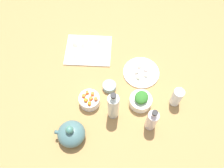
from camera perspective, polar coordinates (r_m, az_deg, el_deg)
name	(u,v)px	position (r cm, az deg, el deg)	size (l,w,h in cm)	color
tabletop	(112,89)	(145.95, 0.00, -1.23)	(190.00, 190.00, 3.00)	#A87F48
cutting_board	(88,50)	(160.57, -5.80, 8.24)	(30.54, 25.16, 1.00)	silver
plate_tofu	(141,72)	(150.72, 7.15, 2.83)	(23.06, 23.06, 1.20)	white
bowl_greens	(141,101)	(138.28, 7.01, -4.21)	(13.08, 13.08, 6.04)	white
bowl_carrots	(89,100)	(138.03, -5.55, -3.99)	(12.17, 12.17, 6.26)	white
bowl_small_side	(109,86)	(143.17, -0.65, -0.55)	(8.26, 8.26, 3.56)	gray
teapot	(71,134)	(129.83, -9.96, -11.91)	(16.68, 15.04, 13.88)	#486D6D
bottle_0	(152,120)	(128.95, 9.73, -8.77)	(6.11, 6.11, 19.52)	silver
bottle_1	(113,106)	(127.45, 0.31, -5.50)	(6.31, 6.31, 24.65)	silver
drinking_glass_0	(177,97)	(139.45, 15.60, -3.12)	(6.02, 6.02, 13.36)	white
carrot_cube_0	(86,100)	(133.79, -6.43, -3.99)	(1.80, 1.80, 1.80)	orange
carrot_cube_1	(96,99)	(133.61, -3.98, -3.69)	(1.80, 1.80, 1.80)	orange
carrot_cube_2	(84,96)	(135.14, -6.94, -2.90)	(1.80, 1.80, 1.80)	orange
carrot_cube_3	(93,94)	(135.21, -4.78, -2.41)	(1.80, 1.80, 1.80)	orange
carrot_cube_4	(87,92)	(135.91, -6.11, -2.07)	(1.80, 1.80, 1.80)	orange
carrot_cube_5	(89,104)	(132.71, -5.56, -4.80)	(1.80, 1.80, 1.80)	orange
carrot_cube_6	(91,98)	(133.98, -5.22, -3.56)	(1.80, 1.80, 1.80)	orange
chopped_greens_mound	(141,97)	(133.65, 7.24, -3.28)	(8.70, 7.65, 4.27)	#307327
tofu_cube_0	(136,72)	(148.73, 6.02, 3.06)	(2.20, 2.20, 2.20)	silver
tofu_cube_1	(146,75)	(148.24, 8.28, 2.28)	(2.20, 2.20, 2.20)	white
tofu_cube_2	(140,66)	(151.20, 6.78, 4.39)	(2.20, 2.20, 2.20)	white
tofu_cube_3	(145,70)	(150.15, 8.21, 3.47)	(2.20, 2.20, 2.20)	silver
tofu_cube_4	(138,77)	(146.66, 6.49, 1.66)	(2.20, 2.20, 2.20)	white
dumpling_0	(74,56)	(156.79, -9.26, 6.82)	(4.75, 4.62, 2.52)	beige
dumpling_1	(84,45)	(161.47, -6.94, 9.51)	(5.05, 4.37, 2.57)	beige
dumpling_2	(100,41)	(162.96, -3.03, 10.59)	(4.41, 4.06, 2.43)	beige
dumpling_3	(91,48)	(159.04, -5.09, 8.83)	(5.85, 5.65, 3.09)	beige
dumpling_4	(82,55)	(156.04, -7.25, 7.01)	(5.70, 5.66, 2.96)	beige
dumpling_5	(75,44)	(162.65, -9.10, 9.71)	(4.19, 4.17, 2.89)	beige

